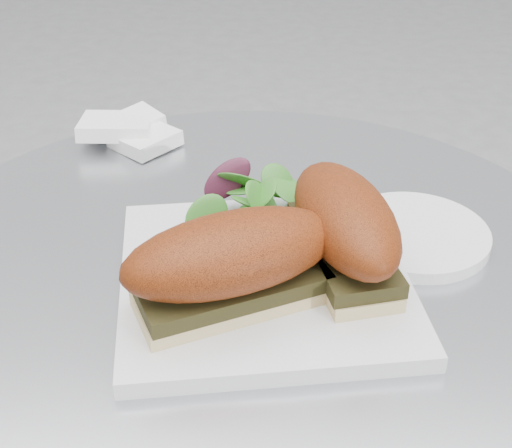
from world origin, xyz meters
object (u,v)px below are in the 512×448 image
(plate, at_px, (264,278))
(sandwich_left, at_px, (232,262))
(saucer, at_px, (414,235))
(sandwich_right, at_px, (345,226))

(plate, relative_size, sandwich_left, 1.25)
(plate, distance_m, sandwich_left, 0.07)
(sandwich_left, xyz_separation_m, saucer, (0.16, 0.13, -0.05))
(sandwich_right, xyz_separation_m, saucer, (0.07, 0.07, -0.05))
(sandwich_right, bearing_deg, sandwich_left, -73.54)
(saucer, bearing_deg, plate, -149.02)
(sandwich_left, bearing_deg, sandwich_right, 6.02)
(plate, distance_m, sandwich_right, 0.09)
(plate, xyz_separation_m, sandwich_right, (0.07, 0.01, 0.05))
(saucer, bearing_deg, sandwich_left, -141.24)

